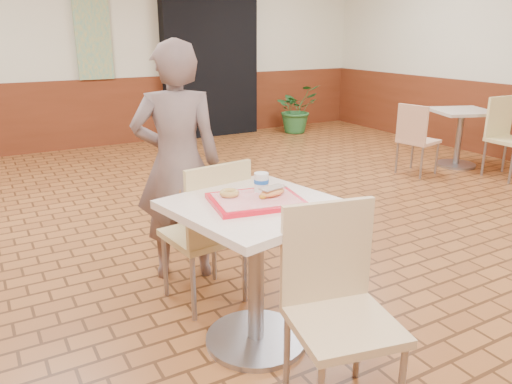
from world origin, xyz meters
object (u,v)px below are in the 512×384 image
chair_main_front (336,299)px  chair_second_front (506,133)px  main_table (256,251)px  chair_second_left (416,136)px  second_table (460,128)px  chair_main_back (210,227)px  paper_cup (261,182)px  long_john_donut (272,192)px  customer (177,164)px  ring_donut (229,193)px  potted_plant (296,109)px  serving_tray (256,200)px

chair_main_front → chair_second_front: chair_main_front is taller
main_table → chair_second_left: 3.95m
second_table → chair_second_left: chair_second_left is taller
chair_main_front → chair_main_back: 1.09m
paper_cup → chair_second_left: bearing=30.8°
long_john_donut → customer: bearing=97.4°
ring_donut → long_john_donut: long_john_donut is taller
main_table → ring_donut: (-0.11, 0.10, 0.32)m
chair_main_back → ring_donut: 0.54m
chair_main_front → potted_plant: bearing=69.8°
chair_main_front → chair_second_front: bearing=38.6°
main_table → chair_main_back: bearing=94.7°
customer → ring_donut: bearing=106.2°
customer → long_john_donut: 1.02m
ring_donut → paper_cup: paper_cup is taller
ring_donut → long_john_donut: 0.22m
main_table → paper_cup: paper_cup is taller
customer → potted_plant: customer is taller
chair_main_back → ring_donut: (-0.06, -0.41, 0.35)m
long_john_donut → chair_main_back: bearing=103.6°
chair_main_back → chair_second_left: bearing=-162.3°
chair_main_front → ring_donut: bearing=118.1°
ring_donut → potted_plant: bearing=52.6°
chair_main_front → potted_plant: 6.58m
chair_main_front → serving_tray: bearing=110.7°
second_table → chair_main_front: bearing=-147.1°
chair_main_back → long_john_donut: (0.13, -0.52, 0.35)m
long_john_donut → second_table: (4.10, 2.09, -0.39)m
main_table → second_table: (4.19, 2.08, -0.07)m
chair_second_left → main_table: bearing=110.0°
second_table → potted_plant: size_ratio=0.89×
main_table → chair_second_front: (4.26, 1.49, -0.03)m
customer → chair_second_left: bearing=-142.9°
ring_donut → serving_tray: bearing=-41.9°
chair_second_left → potted_plant: (0.25, 2.92, -0.07)m
main_table → chair_main_front: chair_main_front is taller
chair_main_front → serving_tray: size_ratio=2.10×
ring_donut → chair_main_front: bearing=-74.1°
chair_main_front → paper_cup: size_ratio=9.65×
chair_second_left → chair_second_front: (0.89, -0.57, 0.05)m
main_table → paper_cup: (0.08, 0.09, 0.35)m
main_table → chair_second_front: 4.51m
chair_main_back → potted_plant: (3.66, 4.47, -0.12)m
ring_donut → paper_cup: (0.19, -0.01, 0.03)m
serving_tray → potted_plant: serving_tray is taller
chair_main_back → chair_second_left: 3.75m
chair_main_back → chair_second_left: (3.42, 1.55, -0.05)m
serving_tray → paper_cup: paper_cup is taller
ring_donut → chair_second_front: chair_second_front is taller
chair_main_back → chair_second_left: size_ratio=1.11×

